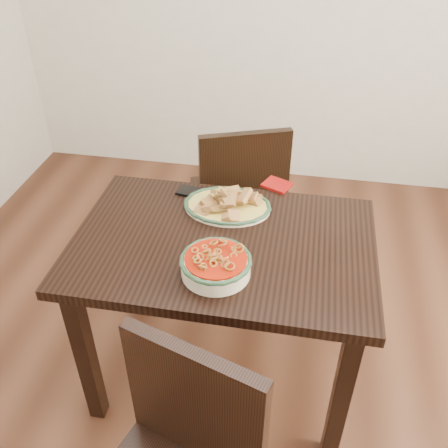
% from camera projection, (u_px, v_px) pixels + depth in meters
% --- Properties ---
extents(floor, '(3.50, 3.50, 0.00)m').
position_uv_depth(floor, '(241.00, 370.00, 2.24)').
color(floor, '#3E2013').
rests_on(floor, ground).
extents(dining_table, '(1.08, 0.72, 0.75)m').
position_uv_depth(dining_table, '(223.00, 264.00, 1.86)').
color(dining_table, black).
rests_on(dining_table, ground).
extents(chair_far, '(0.54, 0.54, 0.89)m').
position_uv_depth(chair_far, '(239.00, 195.00, 2.49)').
color(chair_far, black).
rests_on(chair_far, ground).
extents(fish_plate, '(0.34, 0.26, 0.11)m').
position_uv_depth(fish_plate, '(227.00, 199.00, 1.93)').
color(fish_plate, '#F1E9CC').
rests_on(fish_plate, dining_table).
extents(noodle_bowl, '(0.24, 0.24, 0.08)m').
position_uv_depth(noodle_bowl, '(216.00, 263.00, 1.63)').
color(noodle_bowl, white).
rests_on(noodle_bowl, dining_table).
extents(smartphone, '(0.14, 0.09, 0.01)m').
position_uv_depth(smartphone, '(194.00, 192.00, 2.04)').
color(smartphone, black).
rests_on(smartphone, dining_table).
extents(napkin, '(0.14, 0.13, 0.01)m').
position_uv_depth(napkin, '(277.00, 185.00, 2.08)').
color(napkin, '#940E0A').
rests_on(napkin, dining_table).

